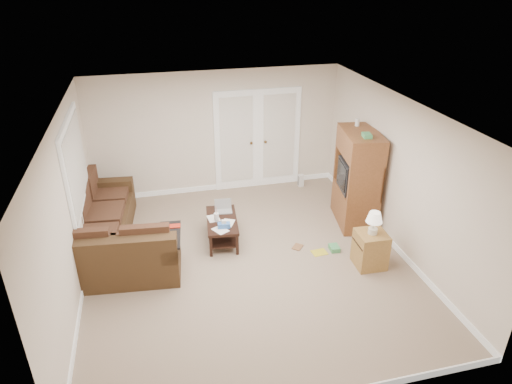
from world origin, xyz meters
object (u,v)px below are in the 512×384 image
object	(u,v)px
coffee_table	(222,228)
side_cabinet	(371,247)
tv_armoire	(357,178)
sectional_sofa	(108,236)

from	to	relation	value
coffee_table	side_cabinet	size ratio (longest dim) A/B	1.11
side_cabinet	coffee_table	bearing A→B (deg)	151.07
tv_armoire	coffee_table	bearing A→B (deg)	-168.76
sectional_sofa	coffee_table	xyz separation A→B (m)	(1.87, -0.03, -0.11)
coffee_table	sectional_sofa	bearing A→B (deg)	-174.73
sectional_sofa	side_cabinet	xyz separation A→B (m)	(3.99, -1.32, 0.01)
coffee_table	side_cabinet	world-z (taller)	side_cabinet
sectional_sofa	tv_armoire	size ratio (longest dim) A/B	1.55
sectional_sofa	side_cabinet	size ratio (longest dim) A/B	3.04
sectional_sofa	tv_armoire	distance (m)	4.37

